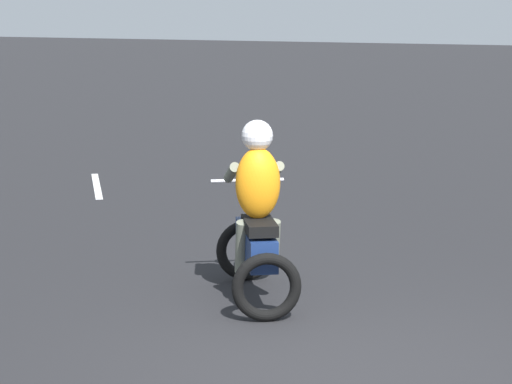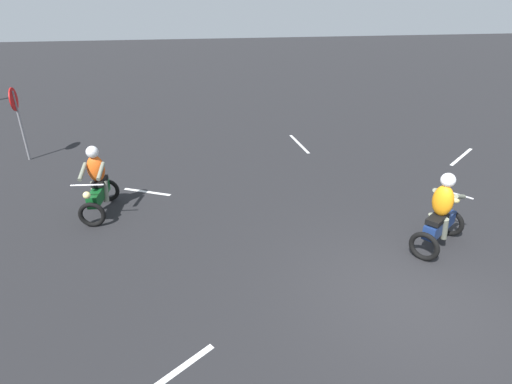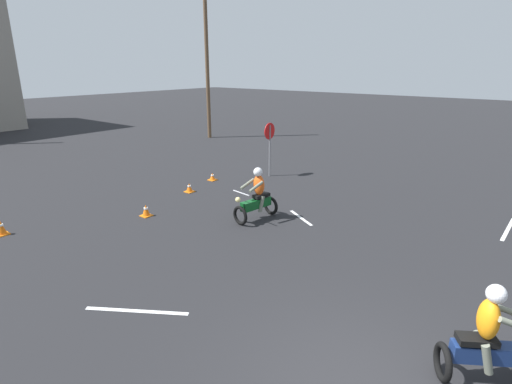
% 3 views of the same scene
% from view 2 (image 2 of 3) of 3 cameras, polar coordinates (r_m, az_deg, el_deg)
% --- Properties ---
extents(ground_plane, '(120.00, 120.00, 0.00)m').
position_cam_2_polar(ground_plane, '(7.46, 21.22, -14.26)').
color(ground_plane, black).
extents(motorcycle_rider_foreground, '(1.26, 1.50, 1.66)m').
position_cam_2_polar(motorcycle_rider_foreground, '(8.76, 24.90, -3.14)').
color(motorcycle_rider_foreground, black).
rests_on(motorcycle_rider_foreground, ground).
extents(motorcycle_rider_background, '(1.55, 0.85, 1.66)m').
position_cam_2_polar(motorcycle_rider_background, '(10.03, -21.70, 0.97)').
color(motorcycle_rider_background, black).
rests_on(motorcycle_rider_background, ground).
extents(stop_sign, '(0.70, 0.08, 2.30)m').
position_cam_2_polar(stop_sign, '(14.50, -31.03, 10.07)').
color(stop_sign, slate).
rests_on(stop_sign, ground).
extents(lane_stripe_e, '(2.11, 0.14, 0.01)m').
position_cam_2_polar(lane_stripe_e, '(14.59, 6.18, 6.88)').
color(lane_stripe_e, silver).
rests_on(lane_stripe_e, ground).
extents(lane_stripe_ne, '(0.78, 1.24, 0.01)m').
position_cam_2_polar(lane_stripe_ne, '(11.06, -15.28, 0.02)').
color(lane_stripe_ne, silver).
rests_on(lane_stripe_ne, ground).
extents(lane_stripe_se, '(1.32, 1.80, 0.01)m').
position_cam_2_polar(lane_stripe_se, '(14.87, 27.31, 4.53)').
color(lane_stripe_se, silver).
rests_on(lane_stripe_se, ground).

